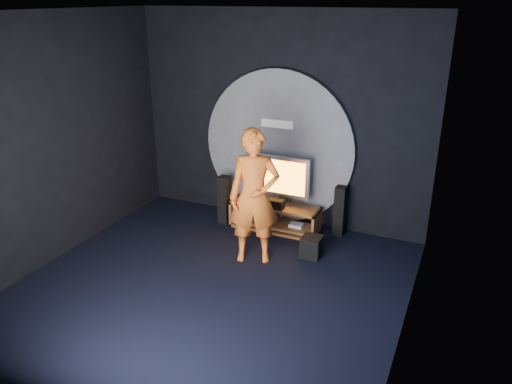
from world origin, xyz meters
TOP-DOWN VIEW (x-y plane):
  - floor at (0.00, 0.00)m, footprint 5.00×5.00m
  - back_wall at (0.00, 2.50)m, footprint 5.00×0.04m
  - front_wall at (0.00, -2.50)m, footprint 5.00×0.04m
  - left_wall at (-2.50, 0.00)m, footprint 0.04×5.00m
  - right_wall at (2.50, 0.00)m, footprint 0.04×5.00m
  - ceiling at (0.00, 0.00)m, footprint 5.00×5.00m
  - wall_disc_panel at (0.00, 2.44)m, footprint 2.60×0.11m
  - media_console at (0.13, 2.05)m, footprint 1.49×0.45m
  - tv at (0.12, 2.12)m, footprint 1.10×0.22m
  - center_speaker at (0.12, 1.90)m, footprint 0.40×0.15m
  - remote at (-0.23, 1.93)m, footprint 0.18×0.05m
  - tower_speaker_left at (-0.78, 1.96)m, footprint 0.17×0.19m
  - tower_speaker_right at (1.15, 2.28)m, footprint 0.17×0.19m
  - subwoofer at (0.97, 1.41)m, footprint 0.29×0.29m
  - player at (0.22, 1.00)m, footprint 0.85×0.71m

SIDE VIEW (x-z plane):
  - floor at x=0.00m, z-range 0.00..0.00m
  - subwoofer at x=0.97m, z-range 0.00..0.32m
  - media_console at x=0.13m, z-range -0.03..0.42m
  - tower_speaker_left at x=-0.78m, z-range 0.00..0.84m
  - tower_speaker_right at x=1.15m, z-range 0.00..0.84m
  - remote at x=-0.23m, z-range 0.45..0.47m
  - center_speaker at x=0.12m, z-range 0.45..0.60m
  - tv at x=0.12m, z-range 0.49..1.31m
  - player at x=0.22m, z-range 0.00..1.99m
  - wall_disc_panel at x=0.00m, z-range 0.00..2.60m
  - back_wall at x=0.00m, z-range 0.00..3.50m
  - front_wall at x=0.00m, z-range 0.00..3.50m
  - left_wall at x=-2.50m, z-range 0.00..3.50m
  - right_wall at x=2.50m, z-range 0.00..3.50m
  - ceiling at x=0.00m, z-range 3.50..3.51m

